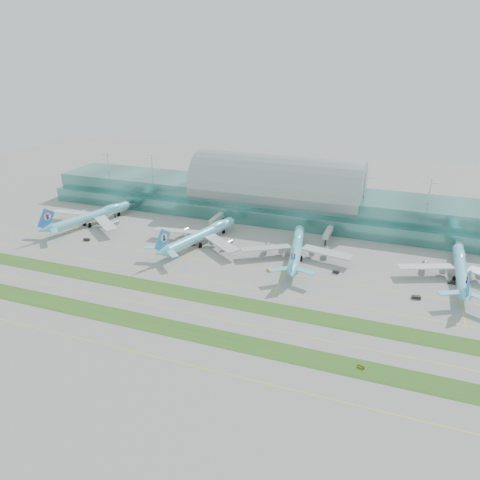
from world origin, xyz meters
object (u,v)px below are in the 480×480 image
at_px(airliner_a, 91,216).
at_px(airliner_c, 297,248).
at_px(terminal, 276,196).
at_px(airliner_b, 201,235).
at_px(taxiway_sign_east, 361,367).
at_px(airliner_d, 461,269).

height_order(airliner_a, airliner_c, airliner_a).
bearing_deg(airliner_c, terminal, 105.29).
bearing_deg(airliner_b, airliner_a, -168.50).
height_order(terminal, taxiway_sign_east, terminal).
distance_m(airliner_b, airliner_c, 59.30).
xyz_separation_m(terminal, airliner_b, (-27.59, -67.78, -7.99)).
height_order(airliner_b, airliner_c, airliner_b).
distance_m(airliner_d, taxiway_sign_east, 100.28).
bearing_deg(airliner_a, airliner_d, 15.98).
height_order(airliner_d, taxiway_sign_east, airliner_d).
relative_size(terminal, airliner_a, 4.70).
bearing_deg(terminal, airliner_a, -150.80).
xyz_separation_m(airliner_a, airliner_c, (143.16, -4.39, -0.11)).
bearing_deg(airliner_a, airliner_b, 12.65).
bearing_deg(terminal, airliner_c, -64.57).
xyz_separation_m(terminal, airliner_a, (-111.46, -62.28, -7.96)).
bearing_deg(taxiway_sign_east, airliner_d, 82.52).
relative_size(terminal, airliner_b, 4.71).
height_order(airliner_b, airliner_d, airliner_b).
height_order(terminal, airliner_c, terminal).
xyz_separation_m(terminal, taxiway_sign_east, (78.86, -156.18, -13.68)).
bearing_deg(airliner_a, airliner_c, 14.65).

